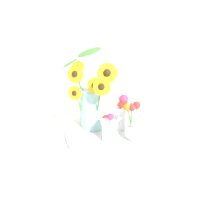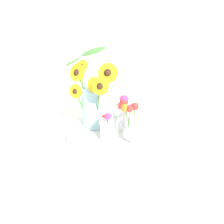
{
  "view_description": "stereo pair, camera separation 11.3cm",
  "coord_description": "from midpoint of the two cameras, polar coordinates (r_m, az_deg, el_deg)",
  "views": [
    {
      "loc": [
        0.39,
        -0.8,
        0.69
      ],
      "look_at": [
        0.0,
        0.09,
        0.13
      ],
      "focal_mm": 42.0,
      "sensor_mm": 36.0,
      "label": 1
    },
    {
      "loc": [
        0.49,
        -0.75,
        0.69
      ],
      "look_at": [
        0.0,
        0.09,
        0.13
      ],
      "focal_mm": 42.0,
      "sensor_mm": 36.0,
      "label": 2
    }
  ],
  "objects": [
    {
      "name": "ground_plane",
      "position": [
        1.13,
        -4.96,
        -7.75
      ],
      "size": [
        6.0,
        6.0,
        0.0
      ],
      "primitive_type": "plane",
      "color": "white"
    },
    {
      "name": "serving_tray",
      "position": [
        1.19,
        -2.72,
        -4.85
      ],
      "size": [
        0.4,
        0.4,
        0.02
      ],
      "color": "white",
      "rests_on": "ground_plane"
    },
    {
      "name": "mason_jar_sunflowers",
      "position": [
        1.16,
        -7.3,
        2.31
      ],
      "size": [
        0.26,
        0.21,
        0.35
      ],
      "color": "#9ED1D6",
      "rests_on": "serving_tray"
    },
    {
      "name": "vase_small_center",
      "position": [
        1.09,
        -3.86,
        -3.53
      ],
      "size": [
        0.07,
        0.06,
        0.15
      ],
      "color": "white",
      "rests_on": "serving_tray"
    },
    {
      "name": "vase_bulb_right",
      "position": [
        1.09,
        1.64,
        -2.85
      ],
      "size": [
        0.08,
        0.1,
        0.19
      ],
      "color": "white",
      "rests_on": "serving_tray"
    },
    {
      "name": "vase_small_back",
      "position": [
        1.17,
        -0.76,
        -0.28
      ],
      "size": [
        0.08,
        0.08,
        0.18
      ],
      "color": "white",
      "rests_on": "serving_tray"
    }
  ]
}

